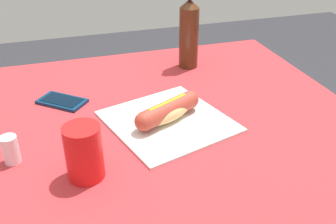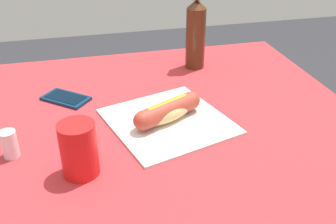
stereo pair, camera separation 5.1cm
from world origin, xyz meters
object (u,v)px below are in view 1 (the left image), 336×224
object	(u,v)px
cell_phone	(62,101)
soda_bottle	(189,32)
drinking_cup	(84,152)
salt_shaker	(10,150)
hot_dog	(168,111)

from	to	relation	value
cell_phone	soda_bottle	size ratio (longest dim) A/B	0.55
drinking_cup	salt_shaker	xyz separation A→B (m)	(0.15, -0.10, -0.03)
soda_bottle	salt_shaker	xyz separation A→B (m)	(0.54, 0.38, -0.08)
cell_phone	salt_shaker	bearing A→B (deg)	63.63
hot_dog	soda_bottle	xyz separation A→B (m)	(-0.17, -0.33, 0.08)
cell_phone	soda_bottle	world-z (taller)	soda_bottle
hot_dog	drinking_cup	world-z (taller)	drinking_cup
salt_shaker	drinking_cup	bearing A→B (deg)	147.12
salt_shaker	hot_dog	bearing A→B (deg)	-171.13
soda_bottle	drinking_cup	xyz separation A→B (m)	(0.39, 0.48, -0.06)
cell_phone	drinking_cup	world-z (taller)	drinking_cup
hot_dog	drinking_cup	distance (m)	0.27
hot_dog	salt_shaker	bearing A→B (deg)	8.87
soda_bottle	cell_phone	bearing A→B (deg)	18.30
hot_dog	cell_phone	size ratio (longest dim) A/B	1.30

